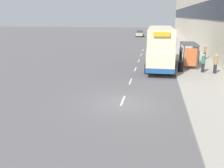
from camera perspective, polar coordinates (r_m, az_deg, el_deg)
The scene contains 19 objects.
ground_plane at distance 16.17m, azimuth 2.21°, elevation -4.52°, with size 220.00×220.00×0.00m, color #5B595B.
pavement at distance 54.04m, azimuth 14.77°, elevation 9.07°, with size 5.00×93.00×0.14m.
terrace_facade at distance 54.27m, azimuth 19.65°, elevation 16.05°, with size 3.10×93.00×13.96m.
lane_mark_0 at distance 16.73m, azimuth 2.49°, elevation -3.81°, with size 0.12×2.00×0.01m.
lane_mark_1 at distance 21.66m, azimuth 4.26°, elevation 0.62°, with size 0.12×2.00×0.01m.
lane_mark_2 at distance 26.68m, azimuth 5.37°, elevation 3.40°, with size 0.12×2.00×0.01m.
lane_mark_3 at distance 31.74m, azimuth 6.13°, elevation 5.29°, with size 0.12×2.00×0.01m.
lane_mark_4 at distance 36.84m, azimuth 6.69°, elevation 6.66°, with size 0.12×2.00×0.01m.
lane_mark_5 at distance 41.96m, azimuth 7.11°, elevation 7.70°, with size 0.12×2.00×0.01m.
bus_shelter at distance 28.38m, azimuth 17.57°, elevation 7.31°, with size 1.60×4.20×2.48m.
double_decker_bus_near at distance 27.70m, azimuth 10.90°, elevation 8.41°, with size 2.85×10.92×4.30m.
car_0 at distance 69.64m, azimuth 6.36°, elevation 11.40°, with size 1.94×4.29×1.66m.
car_1 at distance 63.50m, azimuth 10.75°, elevation 10.90°, with size 1.99×4.53×1.79m.
pedestrian_at_shelter at distance 25.80m, azimuth 22.58°, elevation 4.31°, with size 0.36×0.36×1.84m.
pedestrian_1 at distance 31.54m, azimuth 15.46°, elevation 6.75°, with size 0.37×0.37×1.84m.
pedestrian_2 at distance 29.80m, azimuth 19.05°, elevation 5.98°, with size 0.36×0.36×1.83m.
pedestrian_3 at distance 25.86m, azimuth 20.14°, elevation 4.55°, with size 0.36×0.36×1.82m.
pedestrian_4 at distance 33.97m, azimuth 20.46°, elevation 6.87°, with size 0.36×0.36×1.79m.
litter_bin at distance 25.67m, azimuth 15.43°, elevation 3.95°, with size 0.55×0.55×1.05m.
Camera 1 is at (1.98, -15.08, 5.49)m, focal length 40.00 mm.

